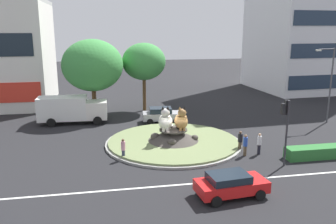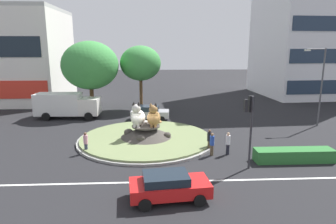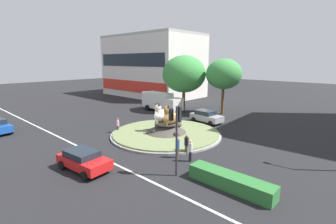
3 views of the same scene
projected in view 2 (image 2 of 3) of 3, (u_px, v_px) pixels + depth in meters
ground_plane at (146, 140)px, 25.48m from camera, size 160.00×160.00×0.00m
lane_centreline at (143, 182)px, 17.59m from camera, size 112.00×0.20×0.01m
roundabout_island at (146, 136)px, 25.41m from camera, size 11.64×11.64×1.33m
cat_statue_white at (138, 117)px, 24.97m from camera, size 1.64×2.15×2.13m
cat_statue_tabby at (154, 117)px, 24.94m from camera, size 1.46×2.13×2.07m
traffic_light_mast at (250, 116)px, 18.96m from camera, size 0.71×0.58×4.83m
office_tower at (311, 13)px, 47.21m from camera, size 15.16×15.09×26.43m
clipped_hedge_strip at (294, 155)px, 20.71m from camera, size 5.52×1.20×0.90m
broadleaf_tree_behind_island at (141, 63)px, 36.92m from camera, size 5.11×5.11×8.05m
second_tree_near_tower at (90, 65)px, 34.92m from camera, size 6.68×6.68×8.57m
streetlight_arm at (320, 82)px, 29.24m from camera, size 2.26×0.46×7.76m
pedestrian_blue_shirt at (212, 144)px, 21.74m from camera, size 0.33×0.33×1.72m
pedestrian_pink_shirt at (86, 142)px, 22.17m from camera, size 0.33×0.33×1.65m
pedestrian_white_shirt at (228, 143)px, 21.92m from camera, size 0.33×0.33×1.72m
pedestrian_black_shirt at (209, 139)px, 22.86m from camera, size 0.37×0.37×1.67m
hatchback_near_shophouse at (150, 113)px, 32.37m from camera, size 4.24×2.36×1.58m
parked_car_right at (169, 186)px, 15.46m from camera, size 4.36×2.46×1.44m
delivery_box_truck at (66, 105)px, 33.07m from camera, size 7.03×2.77×2.82m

